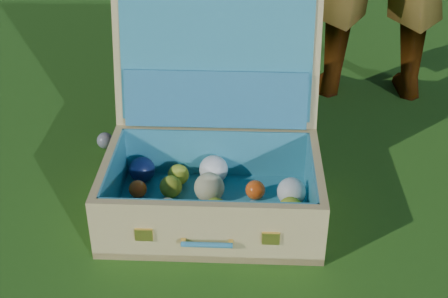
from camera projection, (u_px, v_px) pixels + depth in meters
ground at (234, 187)px, 2.12m from camera, size 60.00×60.00×0.00m
stray_ball at (105, 141)px, 2.32m from camera, size 0.06×0.06×0.06m
suitcase at (214, 152)px, 1.97m from camera, size 0.84×0.79×0.63m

